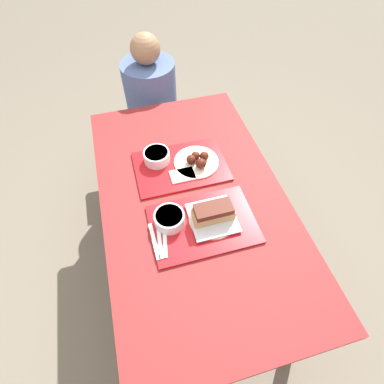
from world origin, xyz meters
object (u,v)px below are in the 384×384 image
at_px(wings_plate_far, 197,161).
at_px(tray_near, 203,224).
at_px(person_seated_across, 151,92).
at_px(tray_far, 181,166).
at_px(brisket_sandwich_plate, 213,215).
at_px(bowl_coleslaw_near, 169,218).
at_px(bowl_coleslaw_far, 157,156).

bearing_deg(wings_plate_far, tray_near, -102.33).
bearing_deg(person_seated_across, tray_far, -88.76).
bearing_deg(wings_plate_far, brisket_sandwich_plate, -94.79).
distance_m(brisket_sandwich_plate, person_seated_across, 1.10).
bearing_deg(bowl_coleslaw_near, tray_near, -17.95).
bearing_deg(tray_far, wings_plate_far, -4.16).
xyz_separation_m(tray_near, bowl_coleslaw_far, (-0.11, 0.41, 0.04)).
distance_m(bowl_coleslaw_far, person_seated_across, 0.70).
distance_m(tray_near, brisket_sandwich_plate, 0.06).
bearing_deg(bowl_coleslaw_far, person_seated_across, 82.70).
xyz_separation_m(brisket_sandwich_plate, wings_plate_far, (0.03, 0.33, -0.02)).
xyz_separation_m(wings_plate_far, person_seated_across, (-0.10, 0.76, -0.09)).
bearing_deg(brisket_sandwich_plate, person_seated_across, 93.74).
bearing_deg(wings_plate_far, person_seated_across, 97.45).
bearing_deg(person_seated_across, wings_plate_far, -82.55).
height_order(tray_far, bowl_coleslaw_near, bowl_coleslaw_near).
distance_m(tray_far, bowl_coleslaw_far, 0.13).
xyz_separation_m(bowl_coleslaw_near, brisket_sandwich_plate, (0.18, -0.03, 0.00)).
bearing_deg(tray_near, wings_plate_far, 77.67).
height_order(bowl_coleslaw_near, person_seated_across, person_seated_across).
height_order(tray_far, person_seated_across, person_seated_across).
bearing_deg(tray_near, tray_far, 91.32).
bearing_deg(tray_far, person_seated_across, 91.24).
relative_size(brisket_sandwich_plate, wings_plate_far, 0.92).
height_order(bowl_coleslaw_near, brisket_sandwich_plate, brisket_sandwich_plate).
bearing_deg(tray_near, bowl_coleslaw_far, 105.23).
bearing_deg(person_seated_across, bowl_coleslaw_far, -97.30).
distance_m(tray_far, brisket_sandwich_plate, 0.35).
bearing_deg(brisket_sandwich_plate, tray_far, 99.22).
bearing_deg(bowl_coleslaw_far, bowl_coleslaw_near, -93.18).
bearing_deg(person_seated_across, brisket_sandwich_plate, -86.26).
relative_size(tray_far, wings_plate_far, 2.01).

